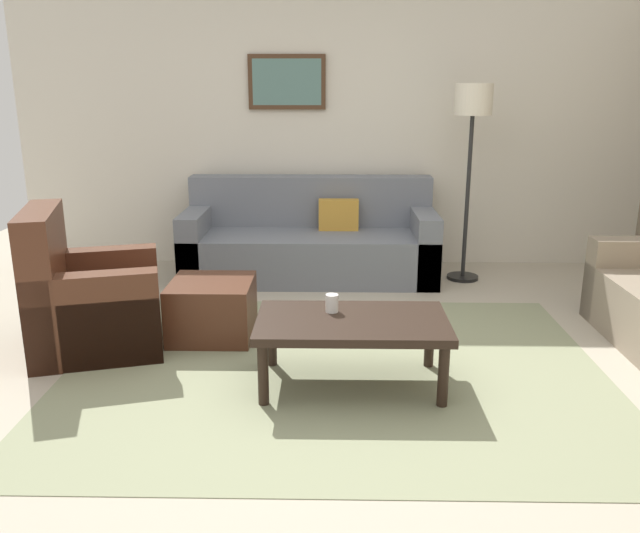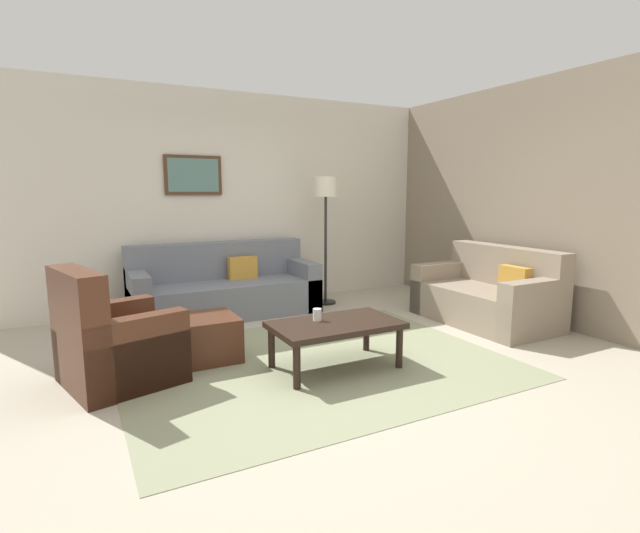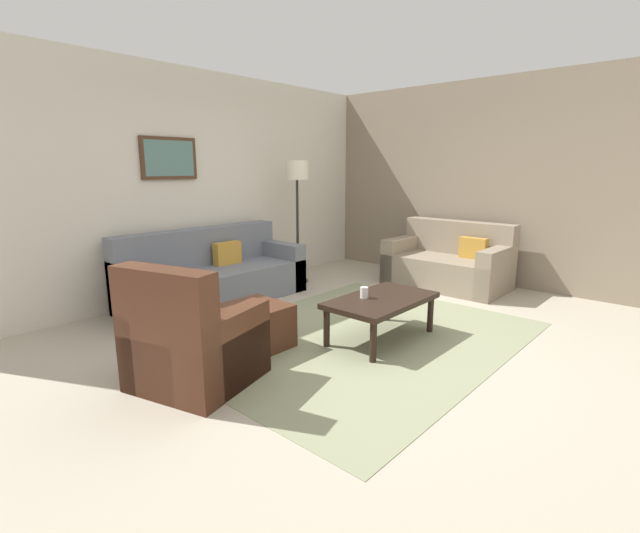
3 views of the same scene
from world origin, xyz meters
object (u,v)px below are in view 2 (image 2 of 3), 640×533
object	(u,v)px
ottoman	(205,338)
lamp_standing	(326,200)
framed_artwork	(193,175)
couch_main	(224,290)
armchair_leather	(111,347)
couch_loveseat	(490,297)
coffee_table	(335,328)
cup	(317,315)

from	to	relation	value
ottoman	lamp_standing	world-z (taller)	lamp_standing
ottoman	framed_artwork	size ratio (longest dim) A/B	0.79
couch_main	armchair_leather	size ratio (longest dim) A/B	2.27
couch_loveseat	coffee_table	size ratio (longest dim) A/B	1.43
ottoman	lamp_standing	bearing A→B (deg)	35.26
ottoman	coffee_table	size ratio (longest dim) A/B	0.51
lamp_standing	cup	bearing A→B (deg)	-120.07
coffee_table	framed_artwork	distance (m)	3.07
coffee_table	framed_artwork	world-z (taller)	framed_artwork
couch_main	coffee_table	bearing A→B (deg)	-82.12
ottoman	cup	world-z (taller)	cup
coffee_table	lamp_standing	distance (m)	2.63
couch_main	lamp_standing	bearing A→B (deg)	-5.23
couch_main	lamp_standing	size ratio (longest dim) A/B	1.31
armchair_leather	coffee_table	xyz separation A→B (m)	(1.74, -0.52, 0.05)
couch_main	couch_loveseat	bearing A→B (deg)	-34.70
cup	lamp_standing	bearing A→B (deg)	59.93
couch_main	coffee_table	distance (m)	2.31
cup	couch_main	bearing A→B (deg)	95.27
lamp_standing	couch_main	bearing A→B (deg)	174.77
couch_loveseat	cup	bearing A→B (deg)	-172.26
couch_main	framed_artwork	distance (m)	1.50
lamp_standing	armchair_leather	bearing A→B (deg)	-149.64
couch_main	armchair_leather	xyz separation A→B (m)	(-1.43, -1.78, 0.01)
lamp_standing	couch_loveseat	bearing A→B (deg)	-53.42
armchair_leather	framed_artwork	distance (m)	2.87
armchair_leather	lamp_standing	bearing A→B (deg)	30.36
couch_loveseat	couch_main	bearing A→B (deg)	145.30
couch_loveseat	cup	xyz separation A→B (m)	(-2.46, -0.33, 0.17)
couch_loveseat	lamp_standing	distance (m)	2.41
couch_loveseat	coffee_table	xyz separation A→B (m)	(-2.34, -0.45, 0.06)
couch_main	couch_loveseat	size ratio (longest dim) A/B	1.42
couch_main	lamp_standing	distance (m)	1.78
coffee_table	ottoman	bearing A→B (deg)	142.05
framed_artwork	ottoman	bearing A→B (deg)	-101.72
armchair_leather	ottoman	world-z (taller)	armchair_leather
ottoman	framed_artwork	xyz separation A→B (m)	(0.41, 1.96, 1.52)
cup	lamp_standing	size ratio (longest dim) A/B	0.06
armchair_leather	lamp_standing	world-z (taller)	lamp_standing
couch_main	cup	xyz separation A→B (m)	(0.20, -2.17, 0.17)
coffee_table	lamp_standing	bearing A→B (deg)	63.73
lamp_standing	framed_artwork	xyz separation A→B (m)	(-1.61, 0.53, 0.31)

